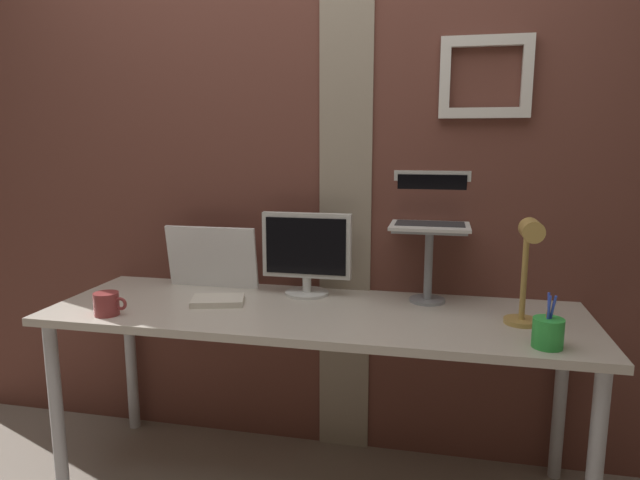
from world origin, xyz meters
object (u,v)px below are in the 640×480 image
Objects in this scene: coffee_mug at (107,304)px; monitor at (307,251)px; desk_lamp at (528,261)px; laptop at (431,212)px; whiteboard_panel at (212,257)px; pen_cup at (548,332)px.

monitor is at bearing 33.11° from coffee_mug.
desk_lamp is 2.99× the size of coffee_mug.
monitor is 1.21× the size of laptop.
coffee_mug is (-1.47, -0.17, -0.19)m from desk_lamp.
desk_lamp is (1.24, -0.28, 0.10)m from whiteboard_panel.
desk_lamp reaches higher than whiteboard_panel.
monitor is 2.11× the size of pen_cup.
pen_cup is (0.87, -0.42, -0.14)m from monitor.
laptop is 1.28m from coffee_mug.
monitor is 2.90× the size of coffee_mug.
desk_lamp is 1.49m from coffee_mug.
monitor is at bearing 154.00° from pen_cup.
coffee_mug is (-0.65, -0.42, -0.14)m from monitor.
laptop is 2.40× the size of coffee_mug.
laptop is at bearing 2.55° from whiteboard_panel.
pen_cup is at bearing -26.00° from monitor.
laptop is 0.47m from desk_lamp.
coffee_mug is (-0.22, -0.44, -0.09)m from whiteboard_panel.
monitor is 0.43m from whiteboard_panel.
laptop is 0.94m from whiteboard_panel.
coffee_mug is at bearing -146.89° from monitor.
laptop is at bearing 136.05° from desk_lamp.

